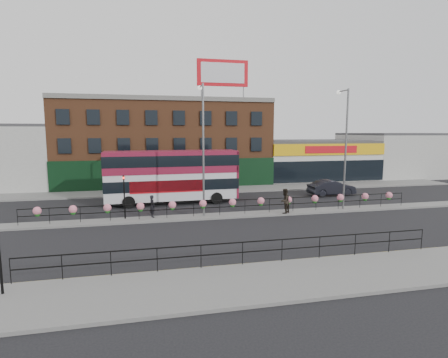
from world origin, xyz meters
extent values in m
plane|color=black|center=(0.00, 0.00, 0.00)|extent=(120.00, 120.00, 0.00)
cube|color=slate|center=(0.00, -12.00, 0.07)|extent=(60.00, 4.00, 0.15)
cube|color=slate|center=(0.00, 12.00, 0.07)|extent=(60.00, 4.00, 0.15)
cube|color=slate|center=(0.00, 0.00, 0.07)|extent=(60.00, 1.60, 0.15)
cube|color=gold|center=(0.00, -9.70, 0.01)|extent=(60.00, 0.10, 0.01)
cube|color=gold|center=(0.00, -9.88, 0.01)|extent=(60.00, 0.10, 0.01)
cube|color=brown|center=(-4.00, 20.00, 5.00)|extent=(25.00, 12.00, 10.00)
cube|color=#3F3F42|center=(-4.00, 20.00, 10.15)|extent=(25.00, 12.00, 0.30)
cube|color=black|center=(-4.00, 13.92, 1.70)|extent=(25.00, 0.25, 3.40)
cube|color=silver|center=(16.00, 20.00, 2.50)|extent=(15.00, 12.00, 5.00)
cube|color=#3F3F42|center=(16.00, 20.00, 5.15)|extent=(15.00, 12.00, 0.30)
cube|color=#E0A90C|center=(16.00, 13.92, 4.30)|extent=(15.00, 0.25, 1.40)
cube|color=red|center=(16.00, 13.80, 4.30)|extent=(7.00, 0.10, 0.90)
cube|color=black|center=(16.00, 13.92, 1.60)|extent=(15.00, 0.25, 2.60)
cube|color=#AFAFAA|center=(30.75, 20.00, 3.00)|extent=(14.50, 12.00, 6.00)
cube|color=#3F3F42|center=(30.75, 20.00, 6.15)|extent=(14.50, 12.00, 0.30)
cube|color=red|center=(2.50, 15.00, 13.20)|extent=(6.00, 0.25, 3.00)
cube|color=silver|center=(2.50, 14.86, 13.20)|extent=(5.10, 0.04, 2.25)
cylinder|color=slate|center=(0.00, 15.00, 11.00)|extent=(0.12, 0.12, 1.40)
cylinder|color=slate|center=(5.00, 15.00, 11.00)|extent=(0.12, 0.12, 1.40)
cube|color=black|center=(0.00, 0.00, 1.25)|extent=(30.00, 0.05, 0.05)
cube|color=black|center=(0.00, 0.00, 0.76)|extent=(30.00, 0.05, 0.05)
cylinder|color=black|center=(-15.00, 0.00, 0.70)|extent=(0.04, 0.04, 1.10)
cylinder|color=black|center=(-13.00, 0.00, 0.70)|extent=(0.04, 0.04, 1.10)
cylinder|color=black|center=(-11.00, 0.00, 0.70)|extent=(0.04, 0.04, 1.10)
cylinder|color=black|center=(-9.00, 0.00, 0.70)|extent=(0.04, 0.04, 1.10)
cylinder|color=black|center=(-7.00, 0.00, 0.70)|extent=(0.04, 0.04, 1.10)
cylinder|color=black|center=(-5.00, 0.00, 0.70)|extent=(0.04, 0.04, 1.10)
cylinder|color=black|center=(-3.00, 0.00, 0.70)|extent=(0.04, 0.04, 1.10)
cylinder|color=black|center=(-1.00, 0.00, 0.70)|extent=(0.04, 0.04, 1.10)
cylinder|color=black|center=(1.00, 0.00, 0.70)|extent=(0.04, 0.04, 1.10)
cylinder|color=black|center=(3.00, 0.00, 0.70)|extent=(0.04, 0.04, 1.10)
cylinder|color=black|center=(5.00, 0.00, 0.70)|extent=(0.04, 0.04, 1.10)
cylinder|color=black|center=(7.00, 0.00, 0.70)|extent=(0.04, 0.04, 1.10)
cylinder|color=black|center=(9.00, 0.00, 0.70)|extent=(0.04, 0.04, 1.10)
cylinder|color=black|center=(11.00, 0.00, 0.70)|extent=(0.04, 0.04, 1.10)
cylinder|color=black|center=(13.00, 0.00, 0.70)|extent=(0.04, 0.04, 1.10)
cylinder|color=black|center=(15.00, 0.00, 0.70)|extent=(0.04, 0.04, 1.10)
sphere|color=#DB738A|center=(-13.75, 0.00, 1.10)|extent=(0.56, 0.56, 0.56)
sphere|color=#1D5F1B|center=(-13.75, 0.00, 0.87)|extent=(0.36, 0.36, 0.36)
sphere|color=#DB738A|center=(-11.46, 0.00, 1.10)|extent=(0.56, 0.56, 0.56)
sphere|color=#1D5F1B|center=(-11.46, 0.00, 0.87)|extent=(0.36, 0.36, 0.36)
sphere|color=#DB738A|center=(-9.17, 0.00, 1.10)|extent=(0.56, 0.56, 0.56)
sphere|color=#1D5F1B|center=(-9.17, 0.00, 0.87)|extent=(0.36, 0.36, 0.36)
sphere|color=#DB738A|center=(-6.88, 0.00, 1.10)|extent=(0.56, 0.56, 0.56)
sphere|color=#1D5F1B|center=(-6.88, 0.00, 0.87)|extent=(0.36, 0.36, 0.36)
sphere|color=#DB738A|center=(-4.58, 0.00, 1.10)|extent=(0.56, 0.56, 0.56)
sphere|color=#1D5F1B|center=(-4.58, 0.00, 0.87)|extent=(0.36, 0.36, 0.36)
sphere|color=#DB738A|center=(-2.29, 0.00, 1.10)|extent=(0.56, 0.56, 0.56)
sphere|color=#1D5F1B|center=(-2.29, 0.00, 0.87)|extent=(0.36, 0.36, 0.36)
sphere|color=#DB738A|center=(0.00, 0.00, 1.10)|extent=(0.56, 0.56, 0.56)
sphere|color=#1D5F1B|center=(0.00, 0.00, 0.87)|extent=(0.36, 0.36, 0.36)
sphere|color=#DB738A|center=(2.29, 0.00, 1.10)|extent=(0.56, 0.56, 0.56)
sphere|color=#1D5F1B|center=(2.29, 0.00, 0.87)|extent=(0.36, 0.36, 0.36)
sphere|color=#DB738A|center=(4.58, 0.00, 1.10)|extent=(0.56, 0.56, 0.56)
sphere|color=#1D5F1B|center=(4.58, 0.00, 0.87)|extent=(0.36, 0.36, 0.36)
sphere|color=#DB738A|center=(6.88, 0.00, 1.10)|extent=(0.56, 0.56, 0.56)
sphere|color=#1D5F1B|center=(6.88, 0.00, 0.87)|extent=(0.36, 0.36, 0.36)
sphere|color=#DB738A|center=(9.17, 0.00, 1.10)|extent=(0.56, 0.56, 0.56)
sphere|color=#1D5F1B|center=(9.17, 0.00, 0.87)|extent=(0.36, 0.36, 0.36)
sphere|color=#DB738A|center=(11.46, 0.00, 1.10)|extent=(0.56, 0.56, 0.56)
sphere|color=#1D5F1B|center=(11.46, 0.00, 0.87)|extent=(0.36, 0.36, 0.36)
sphere|color=#DB738A|center=(13.75, 0.00, 1.10)|extent=(0.56, 0.56, 0.56)
sphere|color=#1D5F1B|center=(13.75, 0.00, 0.87)|extent=(0.36, 0.36, 0.36)
cube|color=black|center=(-2.00, -10.10, 1.25)|extent=(20.00, 0.05, 0.05)
cube|color=black|center=(-2.00, -10.10, 0.76)|extent=(20.00, 0.05, 0.05)
cylinder|color=black|center=(-12.00, -10.10, 0.70)|extent=(0.04, 0.04, 1.10)
cylinder|color=black|center=(-10.00, -10.10, 0.70)|extent=(0.04, 0.04, 1.10)
cylinder|color=black|center=(-8.00, -10.10, 0.70)|extent=(0.04, 0.04, 1.10)
cylinder|color=black|center=(-6.00, -10.10, 0.70)|extent=(0.04, 0.04, 1.10)
cylinder|color=black|center=(-4.00, -10.10, 0.70)|extent=(0.04, 0.04, 1.10)
cylinder|color=black|center=(-2.00, -10.10, 0.70)|extent=(0.04, 0.04, 1.10)
cylinder|color=black|center=(0.00, -10.10, 0.70)|extent=(0.04, 0.04, 1.10)
cylinder|color=black|center=(2.00, -10.10, 0.70)|extent=(0.04, 0.04, 1.10)
cylinder|color=black|center=(4.00, -10.10, 0.70)|extent=(0.04, 0.04, 1.10)
cylinder|color=black|center=(6.00, -10.10, 0.70)|extent=(0.04, 0.04, 1.10)
cylinder|color=black|center=(8.00, -10.10, 0.70)|extent=(0.04, 0.04, 1.10)
cube|color=silver|center=(-4.14, 6.01, 2.55)|extent=(11.76, 2.98, 4.25)
cube|color=maroon|center=(-4.14, 6.01, 3.77)|extent=(11.82, 3.04, 1.91)
cube|color=black|center=(-4.14, 6.01, 1.81)|extent=(11.84, 3.06, 0.96)
cube|color=black|center=(-4.14, 6.01, 3.93)|extent=(11.86, 3.08, 0.96)
cube|color=maroon|center=(-4.14, 6.01, 4.71)|extent=(11.76, 2.98, 0.13)
cube|color=maroon|center=(1.65, 6.17, 2.55)|extent=(0.27, 2.72, 4.25)
cube|color=red|center=(-4.63, 4.65, 1.75)|extent=(6.37, 0.21, 1.06)
cylinder|color=black|center=(-7.93, 4.58, 0.53)|extent=(1.07, 0.35, 1.06)
cylinder|color=black|center=(-8.00, 7.24, 0.53)|extent=(1.07, 0.35, 1.06)
cylinder|color=black|center=(-0.28, 4.79, 0.53)|extent=(1.07, 0.35, 1.06)
cylinder|color=black|center=(-0.35, 7.45, 0.53)|extent=(1.07, 0.35, 1.06)
imported|color=black|center=(12.04, 6.48, 0.79)|extent=(1.99, 4.92, 1.58)
imported|color=black|center=(-6.02, 0.42, 0.98)|extent=(0.85, 0.77, 1.66)
imported|color=black|center=(4.06, -0.52, 1.12)|extent=(1.66, 1.66, 1.93)
cylinder|color=slate|center=(-2.21, 0.10, 5.04)|extent=(0.16, 0.16, 9.78)
cylinder|color=slate|center=(-2.21, 0.83, 9.83)|extent=(0.10, 1.47, 0.10)
sphere|color=silver|center=(-2.21, 1.57, 9.78)|extent=(0.35, 0.35, 0.35)
cylinder|color=slate|center=(9.40, -0.07, 5.00)|extent=(0.16, 0.16, 9.70)
cylinder|color=slate|center=(9.40, 0.66, 9.76)|extent=(0.10, 1.46, 0.10)
sphere|color=silver|center=(9.40, 1.38, 9.71)|extent=(0.35, 0.35, 0.35)
cylinder|color=black|center=(-8.00, 0.40, 1.75)|extent=(0.10, 0.10, 3.20)
imported|color=black|center=(-8.00, 0.40, 3.35)|extent=(0.15, 0.18, 0.90)
sphere|color=#FF190C|center=(-8.00, 0.28, 3.17)|extent=(0.14, 0.14, 0.14)
camera|label=1|loc=(-6.33, -25.53, 6.43)|focal=28.00mm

